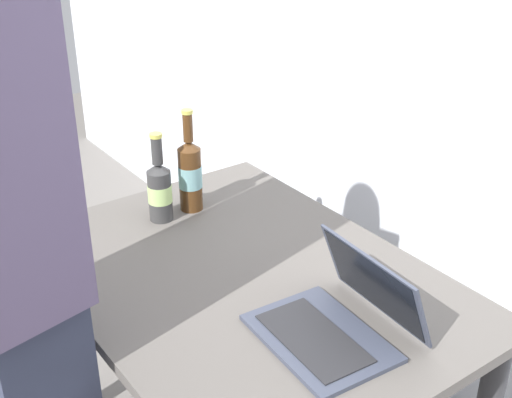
% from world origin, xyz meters
% --- Properties ---
extents(desk, '(1.22, 0.88, 0.75)m').
position_xyz_m(desk, '(0.00, 0.00, 0.64)').
color(desk, '#56514C').
rests_on(desk, ground).
extents(laptop, '(0.36, 0.33, 0.20)m').
position_xyz_m(laptop, '(0.33, 0.04, 0.80)').
color(laptop, '#383D4C').
rests_on(laptop, desk).
extents(beer_bottle_amber, '(0.07, 0.07, 0.33)m').
position_xyz_m(beer_bottle_amber, '(-0.41, 0.08, 0.88)').
color(beer_bottle_amber, '#472B14').
rests_on(beer_bottle_amber, desk).
extents(beer_bottle_brown, '(0.07, 0.07, 0.28)m').
position_xyz_m(beer_bottle_brown, '(-0.41, -0.03, 0.86)').
color(beer_bottle_brown, '#333333').
rests_on(beer_bottle_brown, desk).
extents(person_figure, '(0.42, 0.33, 1.81)m').
position_xyz_m(person_figure, '(-0.04, -0.61, 0.92)').
color(person_figure, '#2D3347').
rests_on(person_figure, ground).
extents(back_wall, '(6.00, 0.10, 2.60)m').
position_xyz_m(back_wall, '(0.00, 0.80, 1.30)').
color(back_wall, silver).
rests_on(back_wall, ground).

